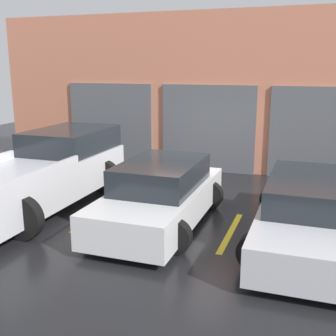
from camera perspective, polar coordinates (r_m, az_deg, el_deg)
ground_plane at (r=10.73m, az=2.44°, el=-4.07°), size 28.00×28.00×0.00m
shophouse_building at (r=13.43m, az=6.65°, el=9.89°), size 15.12×0.68×4.90m
pickup_truck at (r=10.42m, az=-16.30°, el=-0.54°), size 2.50×5.35×1.68m
sedan_white at (r=8.87m, az=-1.01°, el=-3.67°), size 2.13×4.22×1.33m
sedan_side at (r=8.38m, az=18.89°, el=-5.70°), size 2.26×4.77×1.25m
parking_stripe_left at (r=9.64m, az=-9.56°, el=-6.30°), size 0.12×2.20×0.01m
parking_stripe_centre at (r=8.67m, az=8.46°, el=-8.58°), size 0.12×2.20×0.01m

